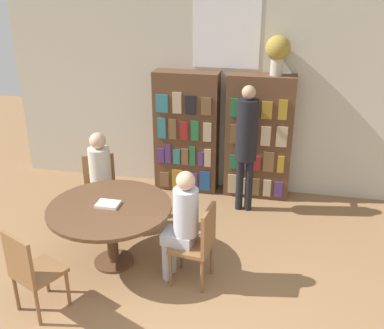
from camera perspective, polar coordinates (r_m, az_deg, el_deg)
wall_back at (r=6.43m, az=4.25°, el=9.60°), size 6.40×0.07×3.00m
bookshelf_left at (r=6.51m, az=-0.70°, el=4.07°), size 0.92×0.34×1.76m
bookshelf_right at (r=6.37m, az=8.46°, el=3.40°), size 0.92×0.34×1.76m
flower_vase at (r=6.08m, az=10.84°, el=13.99°), size 0.32×0.32×0.52m
reading_table at (r=4.93m, az=-10.35°, el=-6.28°), size 1.33×1.33×0.72m
chair_near_camera at (r=4.50m, az=-19.79°, el=-12.40°), size 0.53×0.53×0.89m
chair_left_side at (r=5.88m, az=-11.51°, el=-2.66°), size 0.54×0.54×0.89m
chair_far_side at (r=4.63m, az=0.86°, el=-9.70°), size 0.45×0.45×0.89m
seated_reader_left at (r=5.62m, az=-11.49°, el=-1.35°), size 0.39×0.41×1.26m
seated_reader_right at (r=4.57m, az=-1.29°, el=-7.04°), size 0.38×0.29×1.25m
librarian_standing at (r=5.85m, az=6.97°, el=3.44°), size 0.28×0.55×1.73m
open_book_on_table at (r=4.89m, az=-10.63°, el=-4.98°), size 0.24×0.18×0.03m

